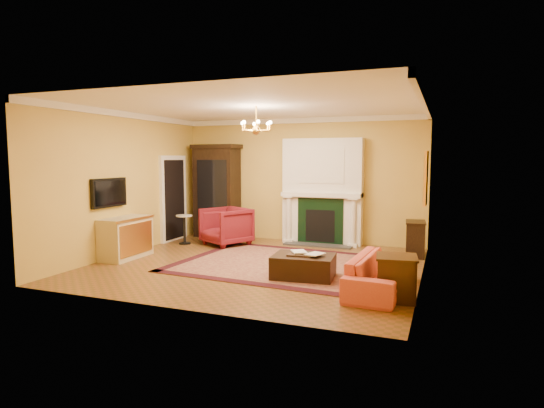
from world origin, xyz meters
The scene contains 26 objects.
floor centered at (0.00, 0.00, -0.01)m, with size 6.00×5.50×0.02m, color brown.
ceiling centered at (0.00, 0.00, 3.01)m, with size 6.00×5.50×0.02m, color white.
wall_back centered at (0.00, 2.76, 1.50)m, with size 6.00×0.02×3.00m, color gold.
wall_front centered at (0.00, -2.76, 1.50)m, with size 6.00×0.02×3.00m, color gold.
wall_left centered at (-3.01, 0.00, 1.50)m, with size 0.02×5.50×3.00m, color gold.
wall_right centered at (3.01, 0.00, 1.50)m, with size 0.02×5.50×3.00m, color gold.
fireplace centered at (0.60, 2.57, 1.19)m, with size 1.90×0.70×2.50m.
crown_molding centered at (0.00, 0.96, 2.94)m, with size 6.00×5.50×0.12m.
doorway centered at (-2.95, 1.70, 1.05)m, with size 0.08×1.05×2.10m.
tv_panel centered at (-2.95, -0.60, 1.35)m, with size 0.09×0.95×0.58m.
gilt_mirror centered at (2.97, 1.40, 1.65)m, with size 0.06×0.76×1.05m.
chandelier centered at (0.00, 0.00, 2.61)m, with size 0.63×0.55×0.53m.
oriental_rug centered at (0.59, 0.19, 0.01)m, with size 4.16×3.12×0.02m, color #4E101E.
china_cabinet centered at (-2.17, 2.49, 1.14)m, with size 1.14×0.52×2.28m, color black.
wingback_armchair centered at (-1.44, 1.57, 0.49)m, with size 0.95×0.89×0.97m, color maroon.
pedestal_table centered at (-2.42, 1.33, 0.40)m, with size 0.39×0.39×0.70m.
commode centered at (-2.73, -0.41, 0.42)m, with size 0.53×1.13×0.84m, color #C5B190.
coral_sofa centered at (2.44, -0.91, 0.37)m, with size 1.89×0.55×0.74m, color #D45D43.
end_table centered at (2.72, -1.27, 0.31)m, with size 0.53×0.53×0.61m, color #331A0E.
console_table centered at (2.78, 1.88, 0.35)m, with size 0.36×0.64×0.71m, color black.
leather_ottoman centered at (1.12, -0.61, 0.21)m, with size 1.02×0.75×0.38m, color black.
ottoman_tray centered at (1.08, -0.65, 0.41)m, with size 0.41×0.32×0.03m, color black.
book_a centered at (0.93, -0.63, 0.58)m, with size 0.23×0.03×0.31m, color gray.
book_b centered at (1.22, -0.61, 0.59)m, with size 0.24×0.02×0.32m, color gray.
topiary_left centered at (-0.15, 2.53, 1.47)m, with size 0.16×0.16×0.44m.
topiary_right centered at (1.17, 2.53, 1.48)m, with size 0.17×0.17×0.46m.
Camera 1 is at (3.35, -7.87, 2.03)m, focal length 30.00 mm.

